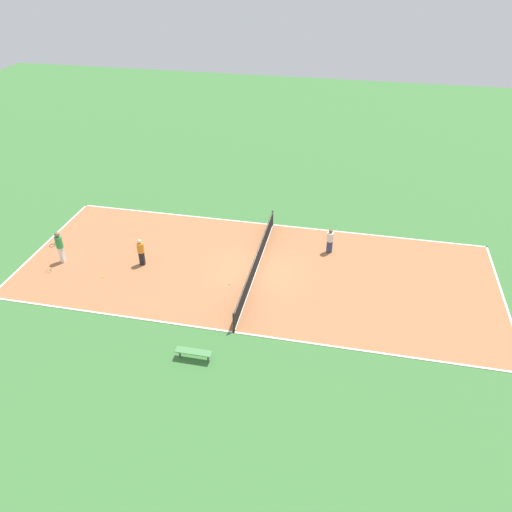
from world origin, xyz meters
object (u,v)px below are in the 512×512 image
(bench, at_px, (194,352))
(tennis_ball_left_sideline, at_px, (229,284))
(player_far_green, at_px, (59,245))
(tennis_ball_far_baseline, at_px, (102,277))
(player_far_white, at_px, (330,240))
(player_center_orange, at_px, (141,251))
(tennis_net, at_px, (256,262))

(bench, relative_size, tennis_ball_left_sideline, 22.21)
(player_far_green, xyz_separation_m, tennis_ball_far_baseline, (0.90, 2.66, -1.00))
(bench, relative_size, tennis_ball_far_baseline, 22.21)
(player_far_white, height_order, player_far_green, player_far_green)
(bench, distance_m, tennis_ball_far_baseline, 7.77)
(bench, xyz_separation_m, player_center_orange, (-6.05, -4.75, 0.49))
(player_center_orange, bearing_deg, bench, -56.25)
(player_far_white, relative_size, player_far_green, 0.80)
(player_far_white, xyz_separation_m, player_far_green, (3.81, -13.72, 0.24))
(bench, distance_m, player_center_orange, 7.71)
(tennis_net, bearing_deg, player_far_white, 125.20)
(player_far_white, distance_m, tennis_ball_left_sideline, 6.12)
(bench, height_order, player_center_orange, player_center_orange)
(player_far_green, distance_m, tennis_ball_far_baseline, 2.98)
(player_far_green, height_order, tennis_ball_left_sideline, player_far_green)
(tennis_net, bearing_deg, tennis_ball_far_baseline, -73.64)
(player_far_white, bearing_deg, player_far_green, -13.16)
(tennis_net, height_order, player_far_white, player_far_white)
(player_center_orange, relative_size, tennis_ball_left_sideline, 22.36)
(player_far_white, xyz_separation_m, tennis_ball_left_sideline, (3.98, -4.59, -0.76))
(tennis_net, relative_size, tennis_ball_left_sideline, 140.48)
(tennis_ball_far_baseline, bearing_deg, player_far_white, 113.06)
(tennis_net, distance_m, bench, 6.84)
(player_far_white, distance_m, player_far_green, 14.24)
(player_far_white, bearing_deg, tennis_ball_far_baseline, -5.62)
(bench, height_order, player_far_white, player_far_white)
(player_center_orange, xyz_separation_m, player_far_green, (0.62, -4.22, 0.18))
(player_far_white, bearing_deg, player_center_orange, -10.12)
(tennis_ball_far_baseline, bearing_deg, player_center_orange, 134.28)
(tennis_net, distance_m, tennis_ball_far_baseline, 7.84)
(tennis_net, distance_m, player_far_white, 4.35)
(tennis_net, distance_m, player_far_green, 10.27)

